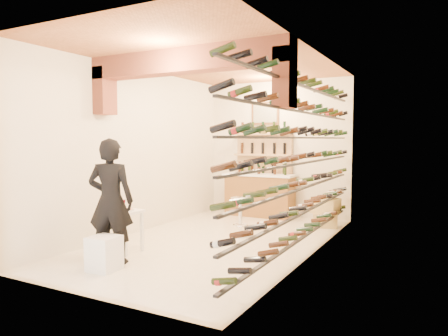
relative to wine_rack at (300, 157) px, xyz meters
name	(u,v)px	position (x,y,z in m)	size (l,w,h in m)	color
ground	(216,241)	(-1.53, 0.00, -1.55)	(6.00, 6.00, 0.00)	silver
room_shell	(208,114)	(-1.53, -0.26, 0.70)	(3.52, 6.02, 3.21)	beige
wine_rack	(300,157)	(0.00, 0.00, 0.00)	(0.32, 5.70, 2.56)	black
back_counter	(260,194)	(-1.83, 2.65, -1.02)	(1.70, 0.62, 1.29)	brown
back_shelving	(264,166)	(-1.83, 2.89, -0.38)	(1.40, 0.31, 2.73)	tan
tasting_table	(125,218)	(-2.48, -1.31, -0.99)	(0.49, 0.49, 0.83)	white
white_stool	(104,253)	(-2.11, -2.16, -1.31)	(0.38, 0.38, 0.48)	white
person	(111,201)	(-2.27, -1.84, -0.63)	(0.67, 0.44, 1.84)	black
chrome_barstool	(240,214)	(-1.33, 0.57, -1.12)	(0.38, 0.38, 0.73)	silver
crate_lower	(325,220)	(-0.13, 2.14, -1.40)	(0.49, 0.34, 0.29)	tan
crate_upper	(325,206)	(-0.13, 2.14, -1.10)	(0.54, 0.37, 0.32)	tan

